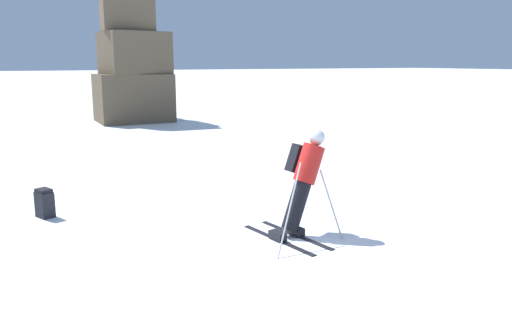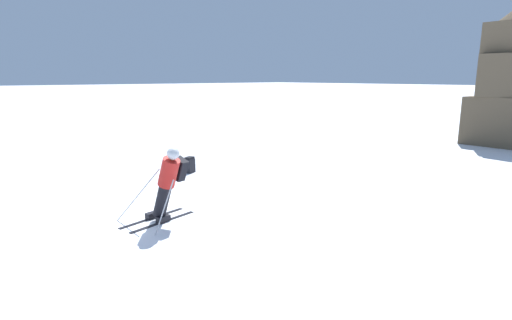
% 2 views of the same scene
% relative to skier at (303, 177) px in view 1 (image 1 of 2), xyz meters
% --- Properties ---
extents(ground_plane, '(300.00, 300.00, 0.00)m').
position_rel_skier_xyz_m(ground_plane, '(-1.09, -0.09, -0.89)').
color(ground_plane, white).
extents(skier, '(1.29, 1.65, 1.65)m').
position_rel_skier_xyz_m(skier, '(0.00, 0.00, 0.00)').
color(skier, black).
rests_on(skier, ground).
extents(rock_pillar, '(3.10, 2.72, 5.96)m').
position_rel_skier_xyz_m(rock_pillar, '(1.16, 15.94, 1.61)').
color(rock_pillar, brown).
rests_on(rock_pillar, ground).
extents(spare_backpack, '(0.32, 0.36, 0.50)m').
position_rel_skier_xyz_m(spare_backpack, '(-3.53, 2.66, -0.65)').
color(spare_backpack, black).
rests_on(spare_backpack, ground).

